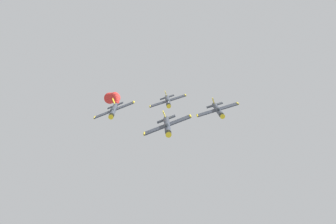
{
  "coord_description": "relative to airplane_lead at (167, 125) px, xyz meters",
  "views": [
    {
      "loc": [
        3.32,
        75.74,
        115.73
      ],
      "look_at": [
        0.0,
        0.0,
        95.9
      ],
      "focal_mm": 38.68,
      "sensor_mm": 36.0,
      "label": 1
    }
  ],
  "objects": [
    {
      "name": "airplane_left_inner",
      "position": [
        -11.55,
        -11.76,
        -0.14
      ],
      "size": [
        9.25,
        10.35,
        3.36
      ],
      "rotation": [
        0.0,
        0.29,
        0.0
      ],
      "color": "#333842"
    },
    {
      "name": "airplane_right_inner",
      "position": [
        11.08,
        -12.05,
        -0.04
      ],
      "size": [
        9.03,
        10.35,
        3.82
      ],
      "rotation": [
        0.0,
        0.37,
        0.0
      ],
      "color": "#333842"
    },
    {
      "name": "airplane_left_outer",
      "position": [
        -1.09,
        -22.86,
        -0.6
      ],
      "size": [
        9.23,
        10.35,
        3.41
      ],
      "rotation": [
        0.0,
        0.31,
        0.0
      ],
      "color": "#333842"
    },
    {
      "name": "airplane_lead",
      "position": [
        0.0,
        0.0,
        0.0
      ],
      "size": [
        9.05,
        10.35,
        3.79
      ],
      "rotation": [
        0.0,
        0.37,
        0.0
      ],
      "color": "#333842"
    },
    {
      "name": "smoke_trail_right_inner",
      "position": [
        13.66,
        -34.9,
        -2.3
      ],
      "size": [
        6.28,
        23.24,
        5.68
      ],
      "color": "red"
    }
  ]
}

